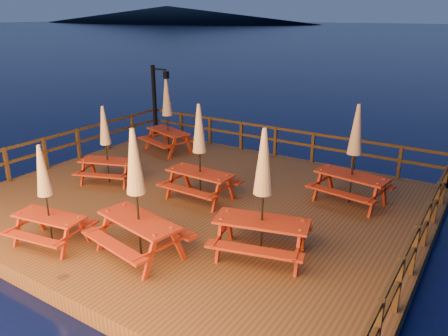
{
  "coord_description": "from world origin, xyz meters",
  "views": [
    {
      "loc": [
        6.82,
        -9.16,
        5.42
      ],
      "look_at": [
        0.49,
        0.6,
        1.27
      ],
      "focal_mm": 35.0,
      "sensor_mm": 36.0,
      "label": 1
    }
  ],
  "objects_px": {
    "picnic_table_0": "(200,151)",
    "picnic_table_1": "(354,153)",
    "picnic_table_2": "(106,144)",
    "lamp_post": "(157,95)"
  },
  "relations": [
    {
      "from": "picnic_table_0",
      "to": "picnic_table_1",
      "type": "distance_m",
      "value": 4.18
    },
    {
      "from": "picnic_table_1",
      "to": "picnic_table_2",
      "type": "relative_size",
      "value": 1.16
    },
    {
      "from": "picnic_table_1",
      "to": "picnic_table_2",
      "type": "bearing_deg",
      "value": -151.68
    },
    {
      "from": "lamp_post",
      "to": "picnic_table_2",
      "type": "height_order",
      "value": "lamp_post"
    },
    {
      "from": "picnic_table_2",
      "to": "picnic_table_0",
      "type": "bearing_deg",
      "value": -12.04
    },
    {
      "from": "lamp_post",
      "to": "picnic_table_0",
      "type": "bearing_deg",
      "value": -39.52
    },
    {
      "from": "lamp_post",
      "to": "picnic_table_1",
      "type": "relative_size",
      "value": 1.08
    },
    {
      "from": "picnic_table_1",
      "to": "picnic_table_0",
      "type": "bearing_deg",
      "value": -142.65
    },
    {
      "from": "lamp_post",
      "to": "picnic_table_1",
      "type": "xyz_separation_m",
      "value": [
        9.07,
        -2.42,
        -0.35
      ]
    },
    {
      "from": "picnic_table_0",
      "to": "picnic_table_1",
      "type": "height_order",
      "value": "picnic_table_1"
    }
  ]
}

